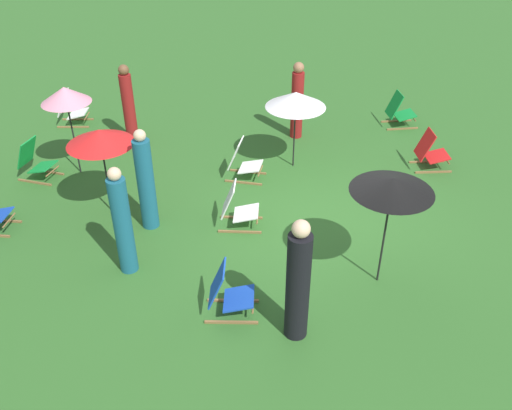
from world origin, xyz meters
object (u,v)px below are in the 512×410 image
deckchair_2 (71,110)px  umbrella_3 (296,100)px  deckchair_9 (243,162)px  umbrella_2 (392,185)px  deckchair_0 (399,111)px  umbrella_1 (100,137)px  person_1 (128,106)px  deckchair_4 (35,161)px  person_2 (122,224)px  person_3 (298,283)px  deckchair_6 (237,208)px  person_4 (297,101)px  deckchair_1 (228,293)px  person_0 (146,182)px  umbrella_0 (65,95)px  deckchair_5 (430,152)px

deckchair_2 → umbrella_3: umbrella_3 is taller
deckchair_9 → umbrella_2: 4.02m
deckchair_0 → umbrella_1: size_ratio=0.50×
deckchair_9 → person_1: (1.63, 2.53, 0.51)m
deckchair_0 → deckchair_2: size_ratio=1.00×
deckchair_4 → umbrella_3: 5.34m
umbrella_2 → person_2: 4.00m
umbrella_2 → person_3: bearing=128.9°
deckchair_0 → deckchair_6: 5.56m
person_4 → deckchair_2: bearing=-151.3°
deckchair_9 → person_2: bearing=160.0°
umbrella_3 → deckchair_1: bearing=164.3°
umbrella_1 → umbrella_3: 3.84m
person_3 → person_4: size_ratio=1.08×
deckchair_6 → deckchair_1: bearing=-179.0°
person_1 → person_2: person_2 is taller
umbrella_1 → person_3: bearing=-133.6°
person_2 → deckchair_9: bearing=140.7°
person_3 → deckchair_0: bearing=-136.2°
deckchair_1 → person_2: (0.98, 1.61, 0.51)m
person_0 → deckchair_1: bearing=-49.0°
umbrella_1 → person_2: person_2 is taller
umbrella_0 → person_2: 3.57m
deckchair_5 → person_4: (1.50, 2.66, 0.49)m
deckchair_0 → umbrella_2: (-5.56, 1.56, 1.35)m
umbrella_2 → person_1: umbrella_2 is taller
deckchair_6 → deckchair_2: bearing=47.1°
deckchair_6 → umbrella_1: bearing=82.1°
umbrella_2 → umbrella_3: umbrella_2 is taller
umbrella_3 → umbrella_2: bearing=-163.5°
deckchair_4 → umbrella_1: umbrella_1 is taller
umbrella_0 → umbrella_1: umbrella_0 is taller
deckchair_4 → person_4: 5.68m
deckchair_0 → person_2: person_2 is taller
deckchair_2 → umbrella_2: (-5.73, -6.27, 1.35)m
deckchair_0 → deckchair_5: same height
deckchair_2 → umbrella_1: (-3.79, -1.75, 1.15)m
umbrella_1 → person_0: size_ratio=0.89×
deckchair_9 → person_4: (1.88, -1.20, 0.49)m
umbrella_3 → person_0: size_ratio=0.87×
deckchair_1 → umbrella_2: umbrella_2 is taller
person_1 → person_4: 3.73m
deckchair_1 → deckchair_2: (6.41, 3.99, 0.00)m
umbrella_3 → umbrella_1: bearing=116.2°
deckchair_1 → deckchair_9: 3.82m
umbrella_0 → person_3: (-4.48, -4.14, -0.78)m
deckchair_6 → deckchair_9: size_ratio=0.99×
person_3 → person_4: 6.11m
person_0 → person_4: bearing=58.7°
deckchair_0 → deckchair_4: bearing=100.5°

